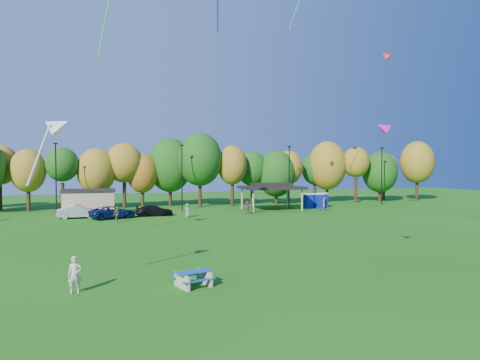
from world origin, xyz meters
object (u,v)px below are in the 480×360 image
object	(u,v)px
porta_potties	(317,200)
picnic_table	(193,278)
kite_flyer	(75,275)
car_b	(78,212)
car_d	(154,211)
car_c	(113,212)

from	to	relation	value
porta_potties	picnic_table	bearing A→B (deg)	-125.74
kite_flyer	porta_potties	bearing A→B (deg)	42.86
picnic_table	car_b	bearing A→B (deg)	84.62
porta_potties	car_d	size ratio (longest dim) A/B	0.82
car_b	car_d	world-z (taller)	car_b
picnic_table	kite_flyer	bearing A→B (deg)	155.59
car_c	kite_flyer	bearing A→B (deg)	156.56
picnic_table	car_d	size ratio (longest dim) A/B	0.49
kite_flyer	car_c	size ratio (longest dim) A/B	0.34
picnic_table	car_d	distance (m)	31.82
porta_potties	kite_flyer	distance (m)	45.84
porta_potties	car_d	world-z (taller)	porta_potties
kite_flyer	car_c	distance (m)	30.02
car_d	car_b	bearing A→B (deg)	90.07
kite_flyer	car_b	xyz separation A→B (m)	(-1.84, 31.42, -0.14)
picnic_table	car_c	world-z (taller)	car_c
picnic_table	car_c	bearing A→B (deg)	78.18
picnic_table	car_b	world-z (taller)	car_b
porta_potties	kite_flyer	xyz separation A→B (m)	(-30.68, -34.05, -0.19)
car_c	car_d	size ratio (longest dim) A/B	1.16
kite_flyer	car_c	world-z (taller)	kite_flyer
car_d	porta_potties	bearing A→B (deg)	-81.89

